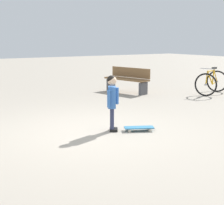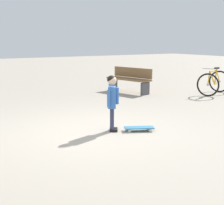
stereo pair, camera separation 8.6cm
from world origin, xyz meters
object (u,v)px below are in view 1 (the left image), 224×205
Objects in this scene: bicycle_near at (212,82)px; street_bench at (127,79)px; child_person at (112,97)px; skateboard at (139,128)px.

bicycle_near reaches higher than street_bench.
child_person is at bearing 110.91° from bicycle_near.
bicycle_near is 2.67m from street_bench.
child_person is at bearing 140.97° from street_bench.
bicycle_near reaches higher than skateboard.
child_person is 0.64× the size of street_bench.
bicycle_near is at bearing -64.39° from skateboard.
bicycle_near is at bearing -130.73° from street_bench.
child_person is 4.69m from street_bench.
skateboard is 4.67m from street_bench.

